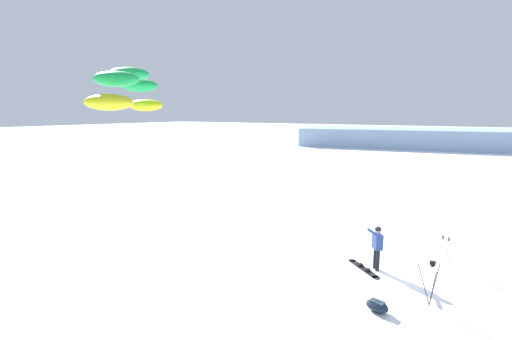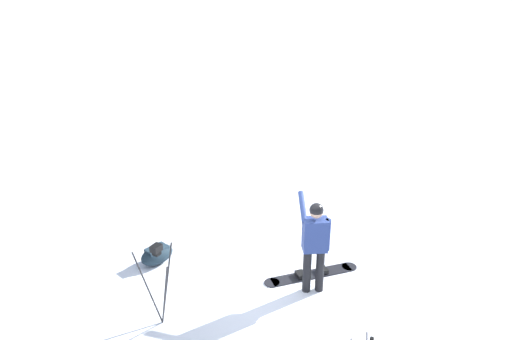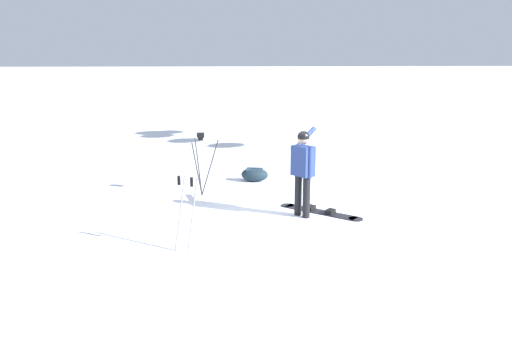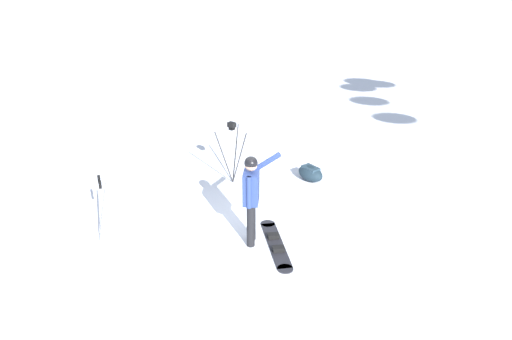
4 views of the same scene
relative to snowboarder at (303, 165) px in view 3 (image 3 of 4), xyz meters
The scene contains 6 objects.
ground_plane 1.23m from the snowboarder, 128.01° to the right, with size 300.00×300.00×0.00m, color white.
snowboarder is the anchor object (origin of this frame).
snowboard 1.07m from the snowboarder, 116.37° to the left, with size 1.25×1.41×0.10m.
gear_bag_large 3.02m from the snowboarder, 166.56° to the right, with size 0.53×0.73×0.34m.
camera_tripod 2.55m from the snowboarder, 130.76° to the right, with size 0.72×0.58×1.39m.
ski_poles 2.63m from the snowboarder, 53.72° to the right, with size 0.33×0.40×1.17m.
Camera 3 is at (9.60, -1.12, 2.98)m, focal length 35.58 mm.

